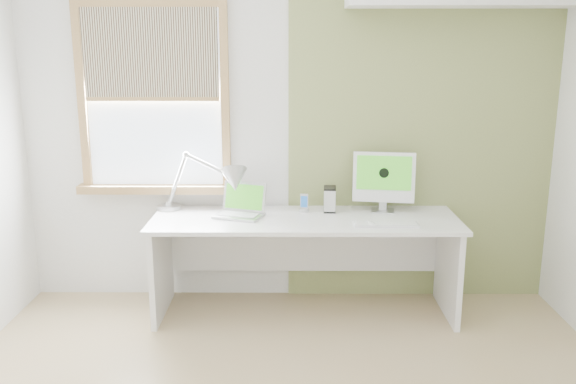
{
  "coord_description": "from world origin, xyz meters",
  "views": [
    {
      "loc": [
        0.02,
        -2.75,
        1.9
      ],
      "look_at": [
        0.0,
        1.05,
        1.0
      ],
      "focal_mm": 37.37,
      "sensor_mm": 36.0,
      "label": 1
    }
  ],
  "objects_px": {
    "desk_lamp": "(222,183)",
    "laptop": "(241,208)",
    "desk": "(305,241)",
    "external_drive": "(330,199)",
    "imac": "(384,178)"
  },
  "relations": [
    {
      "from": "desk_lamp",
      "to": "laptop",
      "type": "bearing_deg",
      "value": -14.52
    },
    {
      "from": "desk",
      "to": "external_drive",
      "type": "bearing_deg",
      "value": 34.28
    },
    {
      "from": "desk_lamp",
      "to": "external_drive",
      "type": "height_order",
      "value": "desk_lamp"
    },
    {
      "from": "desk_lamp",
      "to": "laptop",
      "type": "height_order",
      "value": "desk_lamp"
    },
    {
      "from": "laptop",
      "to": "external_drive",
      "type": "xyz_separation_m",
      "value": [
        0.65,
        0.12,
        0.03
      ]
    },
    {
      "from": "laptop",
      "to": "external_drive",
      "type": "relative_size",
      "value": 2.15
    },
    {
      "from": "desk",
      "to": "external_drive",
      "type": "height_order",
      "value": "external_drive"
    },
    {
      "from": "external_drive",
      "to": "desk",
      "type": "bearing_deg",
      "value": -145.72
    },
    {
      "from": "laptop",
      "to": "external_drive",
      "type": "height_order",
      "value": "laptop"
    },
    {
      "from": "desk_lamp",
      "to": "laptop",
      "type": "distance_m",
      "value": 0.23
    },
    {
      "from": "imac",
      "to": "laptop",
      "type": "bearing_deg",
      "value": -173.36
    },
    {
      "from": "desk",
      "to": "imac",
      "type": "xyz_separation_m",
      "value": [
        0.58,
        0.13,
        0.44
      ]
    },
    {
      "from": "desk_lamp",
      "to": "laptop",
      "type": "relative_size",
      "value": 1.91
    },
    {
      "from": "desk",
      "to": "external_drive",
      "type": "relative_size",
      "value": 12.02
    },
    {
      "from": "desk_lamp",
      "to": "external_drive",
      "type": "relative_size",
      "value": 4.12
    }
  ]
}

